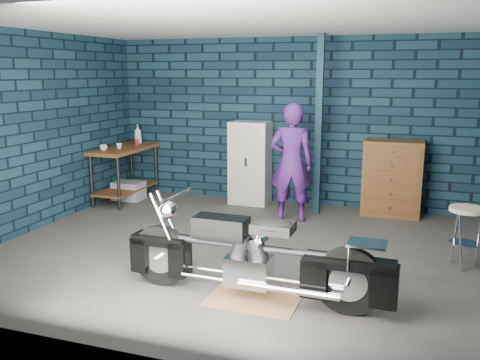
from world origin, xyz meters
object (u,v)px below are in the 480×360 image
at_px(workbench, 126,174).
at_px(person, 291,163).
at_px(motorcycle, 255,250).
at_px(shop_stool, 465,238).
at_px(locker, 250,163).
at_px(tool_chest, 392,178).
at_px(storage_bin, 129,191).

bearing_deg(workbench, person, -5.79).
height_order(motorcycle, shop_stool, motorcycle).
relative_size(workbench, shop_stool, 2.03).
xyz_separation_m(locker, tool_chest, (2.26, 0.00, -0.11)).
height_order(tool_chest, shop_stool, tool_chest).
height_order(motorcycle, storage_bin, motorcycle).
distance_m(motorcycle, shop_stool, 2.50).
distance_m(workbench, shop_stool, 5.40).
distance_m(person, shop_stool, 2.59).
bearing_deg(person, locker, -52.21).
bearing_deg(workbench, storage_bin, 63.43).
bearing_deg(motorcycle, person, 97.25).
bearing_deg(storage_bin, shop_stool, -16.29).
xyz_separation_m(motorcycle, locker, (-1.16, 3.49, 0.19)).
xyz_separation_m(workbench, motorcycle, (3.22, -3.01, 0.04)).
xyz_separation_m(person, tool_chest, (1.38, 0.78, -0.29)).
height_order(workbench, shop_stool, workbench).
bearing_deg(tool_chest, storage_bin, -174.16).
height_order(person, storage_bin, person).
distance_m(motorcycle, locker, 3.68).
height_order(workbench, storage_bin, workbench).
xyz_separation_m(motorcycle, tool_chest, (1.10, 3.49, 0.08)).
distance_m(workbench, person, 2.98).
bearing_deg(shop_stool, person, 152.49).
relative_size(motorcycle, storage_bin, 4.49).
xyz_separation_m(workbench, tool_chest, (4.32, 0.48, 0.12)).
relative_size(person, shop_stool, 2.50).
relative_size(storage_bin, shop_stool, 0.72).
distance_m(motorcycle, person, 2.75).
distance_m(storage_bin, locker, 2.16).
height_order(workbench, locker, locker).
bearing_deg(tool_chest, locker, 180.00).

